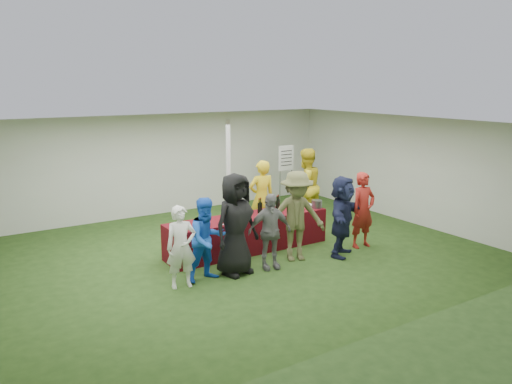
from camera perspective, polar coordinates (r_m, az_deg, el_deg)
ground at (r=10.50m, az=-2.26°, el=-7.13°), size 60.00×60.00×0.00m
tent at (r=11.39m, az=-3.16°, el=1.46°), size 10.00×10.00×10.00m
serving_table at (r=10.64m, az=-0.92°, el=-4.73°), size 3.60×0.80×0.75m
wine_bottles at (r=10.93m, az=1.50°, el=-1.56°), size 0.62×0.15×0.32m
wine_glasses at (r=10.07m, az=-2.39°, el=-2.84°), size 2.68×0.12×0.16m
water_bottle at (r=10.59m, az=-0.97°, el=-2.11°), size 0.07×0.07×0.23m
bar_towel at (r=11.46m, az=5.88°, el=-1.51°), size 0.25×0.18×0.03m
dump_bucket at (r=11.27m, az=6.96°, el=-1.38°), size 0.23×0.23×0.18m
wine_list_sign at (r=13.97m, az=3.46°, el=3.36°), size 0.50×0.03×1.80m
staff_pourer at (r=11.61m, az=0.64°, el=-0.66°), size 0.69×0.49×1.77m
staff_back at (r=12.63m, az=5.68°, el=0.68°), size 0.97×0.78×1.91m
customer_0 at (r=8.76m, az=-8.55°, el=-6.24°), size 0.58×0.43×1.46m
customer_1 at (r=9.00m, az=-5.60°, el=-5.41°), size 0.79×0.64×1.53m
customer_2 at (r=9.20m, az=-2.35°, el=-3.70°), size 1.05×0.80×1.91m
customer_3 at (r=9.51m, az=1.57°, el=-4.52°), size 0.92×0.53×1.48m
customer_4 at (r=9.95m, az=4.65°, el=-2.77°), size 1.32×0.99×1.82m
customer_5 at (r=10.35m, az=9.82°, el=-2.74°), size 1.56×1.29×1.67m
customer_6 at (r=10.98m, az=12.13°, el=-2.03°), size 0.61×0.41×1.65m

